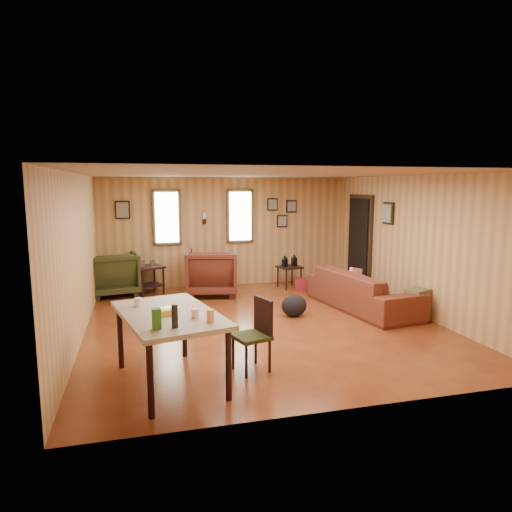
% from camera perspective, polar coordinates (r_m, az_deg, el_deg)
% --- Properties ---
extents(room, '(5.54, 6.04, 2.44)m').
position_cam_1_polar(room, '(7.56, 1.48, 1.07)').
color(room, brown).
rests_on(room, ground).
extents(sofa, '(1.03, 2.47, 0.94)m').
position_cam_1_polar(sofa, '(8.47, 13.21, -3.39)').
color(sofa, '#5E281A').
rests_on(sofa, ground).
extents(recliner_brown, '(1.17, 1.12, 1.03)m').
position_cam_1_polar(recliner_brown, '(9.35, -5.51, -1.74)').
color(recliner_brown, '#4D2117').
rests_on(recliner_brown, ground).
extents(recliner_green, '(1.09, 1.04, 0.97)m').
position_cam_1_polar(recliner_green, '(9.72, -17.45, -1.89)').
color(recliner_green, '#2B3116').
rests_on(recliner_green, ground).
extents(end_table, '(0.72, 0.70, 0.71)m').
position_cam_1_polar(end_table, '(9.66, -13.31, -2.30)').
color(end_table, black).
rests_on(end_table, ground).
extents(side_table, '(0.55, 0.55, 0.74)m').
position_cam_1_polar(side_table, '(9.96, 4.20, -1.16)').
color(side_table, black).
rests_on(side_table, ground).
extents(cooler, '(0.41, 0.33, 0.26)m').
position_cam_1_polar(cooler, '(9.81, 5.86, -3.55)').
color(cooler, maroon).
rests_on(cooler, ground).
extents(backpack, '(0.46, 0.36, 0.38)m').
position_cam_1_polar(backpack, '(7.87, 4.79, -6.18)').
color(backpack, black).
rests_on(backpack, ground).
extents(sofa_pillows, '(0.89, 1.55, 0.32)m').
position_cam_1_polar(sofa_pillows, '(8.34, 16.05, -3.51)').
color(sofa_pillows, brown).
rests_on(sofa_pillows, sofa).
extents(dining_table, '(1.31, 1.79, 1.06)m').
position_cam_1_polar(dining_table, '(5.21, -10.79, -7.76)').
color(dining_table, '#9F9586').
rests_on(dining_table, ground).
extents(dining_chair, '(0.50, 0.50, 0.88)m').
position_cam_1_polar(dining_chair, '(5.57, 0.00, -9.28)').
color(dining_chair, '#2B3116').
rests_on(dining_chair, ground).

